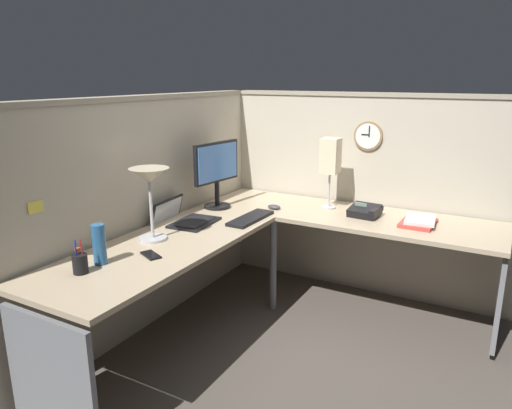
# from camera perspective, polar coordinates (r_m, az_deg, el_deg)

# --- Properties ---
(ground_plane) EXTENTS (6.80, 6.80, 0.00)m
(ground_plane) POSITION_cam_1_polar(r_m,az_deg,el_deg) (3.49, 3.21, -14.00)
(ground_plane) COLOR #4C443D
(cubicle_wall_back) EXTENTS (2.57, 0.12, 1.58)m
(cubicle_wall_back) POSITION_cam_1_polar(r_m,az_deg,el_deg) (3.35, -12.89, -0.89)
(cubicle_wall_back) COLOR #B7AD99
(cubicle_wall_back) RESTS_ON ground
(cubicle_wall_right) EXTENTS (0.12, 2.37, 1.58)m
(cubicle_wall_right) POSITION_cam_1_polar(r_m,az_deg,el_deg) (3.88, 12.56, 1.29)
(cubicle_wall_right) COLOR #B7AD99
(cubicle_wall_right) RESTS_ON ground
(desk) EXTENTS (2.35, 2.15, 0.73)m
(desk) POSITION_cam_1_polar(r_m,az_deg,el_deg) (3.09, 2.99, -5.10)
(desk) COLOR tan
(desk) RESTS_ON ground
(monitor) EXTENTS (0.46, 0.20, 0.50)m
(monitor) POSITION_cam_1_polar(r_m,az_deg,el_deg) (3.56, -4.73, 4.19)
(monitor) COLOR black
(monitor) RESTS_ON desk
(laptop) EXTENTS (0.37, 0.41, 0.22)m
(laptop) POSITION_cam_1_polar(r_m,az_deg,el_deg) (3.30, -8.84, -1.67)
(laptop) COLOR black
(laptop) RESTS_ON desk
(keyboard) EXTENTS (0.43, 0.15, 0.02)m
(keyboard) POSITION_cam_1_polar(r_m,az_deg,el_deg) (3.31, -0.67, -1.67)
(keyboard) COLOR black
(keyboard) RESTS_ON desk
(computer_mouse) EXTENTS (0.06, 0.10, 0.03)m
(computer_mouse) POSITION_cam_1_polar(r_m,az_deg,el_deg) (3.57, 2.18, -0.29)
(computer_mouse) COLOR #38383D
(computer_mouse) RESTS_ON desk
(desk_lamp_dome) EXTENTS (0.24, 0.24, 0.44)m
(desk_lamp_dome) POSITION_cam_1_polar(r_m,az_deg,el_deg) (2.89, -12.65, 2.69)
(desk_lamp_dome) COLOR #B7BABF
(desk_lamp_dome) RESTS_ON desk
(pen_cup) EXTENTS (0.08, 0.08, 0.18)m
(pen_cup) POSITION_cam_1_polar(r_m,az_deg,el_deg) (2.58, -20.36, -6.64)
(pen_cup) COLOR black
(pen_cup) RESTS_ON desk
(cell_phone) EXTENTS (0.12, 0.16, 0.01)m
(cell_phone) POSITION_cam_1_polar(r_m,az_deg,el_deg) (2.72, -12.52, -5.94)
(cell_phone) COLOR black
(cell_phone) RESTS_ON desk
(thermos_flask) EXTENTS (0.07, 0.07, 0.22)m
(thermos_flask) POSITION_cam_1_polar(r_m,az_deg,el_deg) (2.65, -18.30, -4.57)
(thermos_flask) COLOR #26598C
(thermos_flask) RESTS_ON desk
(office_phone) EXTENTS (0.21, 0.22, 0.11)m
(office_phone) POSITION_cam_1_polar(r_m,az_deg,el_deg) (3.46, 13.01, -0.83)
(office_phone) COLOR black
(office_phone) RESTS_ON desk
(book_stack) EXTENTS (0.30, 0.23, 0.04)m
(book_stack) POSITION_cam_1_polar(r_m,az_deg,el_deg) (3.38, 18.96, -1.96)
(book_stack) COLOR #BF3F38
(book_stack) RESTS_ON desk
(desk_lamp_paper) EXTENTS (0.13, 0.13, 0.53)m
(desk_lamp_paper) POSITION_cam_1_polar(r_m,az_deg,el_deg) (3.56, 8.91, 5.54)
(desk_lamp_paper) COLOR #B7BABF
(desk_lamp_paper) RESTS_ON desk
(wall_clock) EXTENTS (0.04, 0.22, 0.22)m
(wall_clock) POSITION_cam_1_polar(r_m,az_deg,el_deg) (3.73, 13.34, 8.01)
(wall_clock) COLOR olive
(pinned_note_leftmost) EXTENTS (0.09, 0.00, 0.06)m
(pinned_note_leftmost) POSITION_cam_1_polar(r_m,az_deg,el_deg) (2.68, -24.95, -0.28)
(pinned_note_leftmost) COLOR #EAD84C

